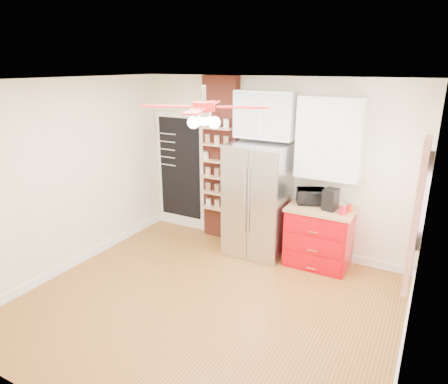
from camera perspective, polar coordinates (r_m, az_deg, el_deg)
The scene contains 21 objects.
floor at distance 5.20m, azimuth -2.47°, elevation -15.61°, with size 4.50×4.50×0.00m, color #986526.
ceiling at distance 4.35m, azimuth -2.95°, elevation 15.63°, with size 4.50×4.50×0.00m, color white.
wall_back at distance 6.32m, azimuth 6.73°, elevation 3.83°, with size 4.50×0.02×2.70m, color beige.
wall_front at distance 3.21m, azimuth -21.85°, elevation -11.71°, with size 4.50×0.02×2.70m, color beige.
wall_left at distance 6.03m, azimuth -21.33°, elevation 2.03°, with size 0.02×4.00×2.70m, color beige.
wall_right at distance 4.01m, azimuth 26.26°, elevation -6.35°, with size 0.02×4.00×2.70m, color beige.
chalkboard at distance 7.14m, azimuth -6.22°, elevation 3.40°, with size 0.95×0.05×1.95m.
brick_pillar at distance 6.61m, azimuth -0.40°, elevation 4.56°, with size 0.60×0.16×2.70m, color maroon.
fridge at distance 6.15m, azimuth 4.84°, elevation -1.13°, with size 0.90×0.70×1.75m, color silver.
upper_glass_cabinet at distance 6.04m, azimuth 5.92°, elevation 10.93°, with size 0.90×0.35×0.70m, color white.
red_cabinet at distance 6.05m, azimuth 13.40°, elevation -6.19°, with size 0.94×0.64×0.90m.
upper_shelf_unit at distance 5.80m, azimuth 14.86°, elevation 7.41°, with size 0.90×0.30×1.15m, color white.
window at distance 4.79m, azimuth 26.97°, elevation -0.10°, with size 0.04×0.75×1.05m, color white.
curtain at distance 4.30m, azimuth 25.79°, elevation -3.25°, with size 0.06×0.40×1.55m, color red.
ceiling_fan at distance 4.37m, azimuth -2.90°, elevation 12.00°, with size 1.40×1.40×0.44m.
toaster_oven at distance 5.99m, azimuth 12.32°, elevation -0.61°, with size 0.41×0.27×0.22m, color black.
coffee_maker at distance 5.80m, azimuth 14.98°, elevation -1.02°, with size 0.17×0.22×0.30m, color black.
canister_left at distance 5.68m, azimuth 16.61°, elevation -2.44°, with size 0.09×0.09×0.14m, color red.
canister_right at distance 5.83m, azimuth 17.35°, elevation -2.06°, with size 0.10×0.10×0.13m, color red.
pantry_jar_oats at distance 6.54m, azimuth -2.63°, elevation 5.17°, with size 0.09×0.09×0.12m, color beige.
pantry_jar_beans at distance 6.44m, azimuth -0.10°, elevation 5.02°, with size 0.09×0.09×0.13m, color brown.
Camera 1 is at (2.26, -3.71, 2.86)m, focal length 32.00 mm.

